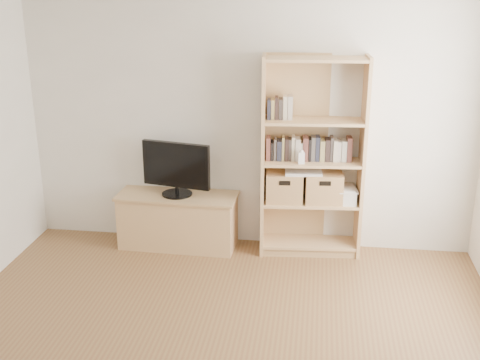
% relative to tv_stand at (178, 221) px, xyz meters
% --- Properties ---
extents(back_wall, '(4.50, 0.02, 2.60)m').
position_rel_tv_stand_xyz_m(back_wall, '(0.70, 0.22, 1.03)').
color(back_wall, white).
rests_on(back_wall, floor).
extents(tv_stand, '(1.19, 0.48, 0.54)m').
position_rel_tv_stand_xyz_m(tv_stand, '(0.00, 0.00, 0.00)').
color(tv_stand, tan).
rests_on(tv_stand, floor).
extents(bookshelf, '(1.01, 0.43, 1.98)m').
position_rel_tv_stand_xyz_m(bookshelf, '(1.34, 0.04, 0.72)').
color(bookshelf, tan).
rests_on(bookshelf, floor).
extents(television, '(0.71, 0.20, 0.56)m').
position_rel_tv_stand_xyz_m(television, '(0.00, 0.00, 0.57)').
color(television, black).
rests_on(television, tv_stand).
extents(books_row_mid, '(0.89, 0.26, 0.24)m').
position_rel_tv_stand_xyz_m(books_row_mid, '(1.34, 0.07, 0.82)').
color(books_row_mid, brown).
rests_on(books_row_mid, bookshelf).
extents(books_row_upper, '(0.40, 0.18, 0.20)m').
position_rel_tv_stand_xyz_m(books_row_upper, '(1.12, 0.05, 1.21)').
color(books_row_upper, brown).
rests_on(books_row_upper, bookshelf).
extents(baby_monitor, '(0.07, 0.05, 0.11)m').
position_rel_tv_stand_xyz_m(baby_monitor, '(1.24, -0.07, 0.75)').
color(baby_monitor, white).
rests_on(baby_monitor, bookshelf).
extents(basket_left, '(0.38, 0.32, 0.29)m').
position_rel_tv_stand_xyz_m(basket_left, '(1.08, 0.02, 0.43)').
color(basket_left, '#9C7046').
rests_on(basket_left, bookshelf).
extents(basket_right, '(0.39, 0.33, 0.30)m').
position_rel_tv_stand_xyz_m(basket_right, '(1.46, 0.05, 0.43)').
color(basket_right, '#9C7046').
rests_on(basket_right, bookshelf).
extents(laptop, '(0.37, 0.27, 0.03)m').
position_rel_tv_stand_xyz_m(laptop, '(1.26, 0.02, 0.59)').
color(laptop, white).
rests_on(laptop, basket_left).
extents(magazine_stack, '(0.21, 0.29, 0.13)m').
position_rel_tv_stand_xyz_m(magazine_stack, '(1.68, 0.07, 0.35)').
color(magazine_stack, beige).
rests_on(magazine_stack, bookshelf).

